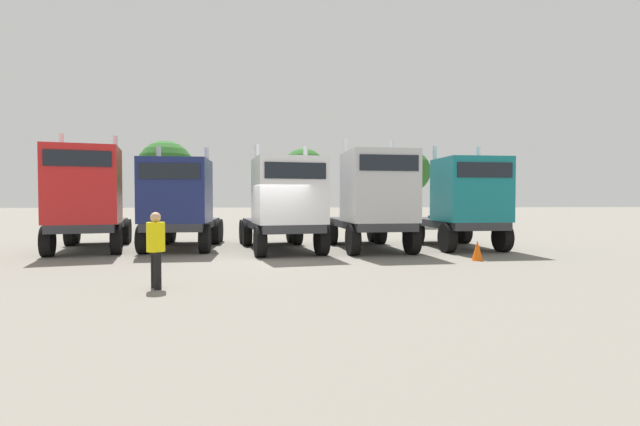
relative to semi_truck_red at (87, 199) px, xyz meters
The scene contains 11 objects.
ground 7.77m from the semi_truck_red, 19.82° to the right, with size 200.00×200.00×0.00m, color slate.
semi_truck_red is the anchor object (origin of this frame).
semi_truck_navy 3.38m from the semi_truck_red, ahead, with size 2.74×5.90×4.12m.
semi_truck_white 7.48m from the semi_truck_red, ahead, with size 3.71×6.77×4.09m.
semi_truck_silver 10.88m from the semi_truck_red, ahead, with size 3.09×6.57×4.38m.
semi_truck_teal 14.58m from the semi_truck_red, ahead, with size 2.86×5.86×4.19m.
visitor_in_hivis 8.87m from the semi_truck_red, 58.60° to the right, with size 0.54×0.54×1.71m.
traffic_cone_near 14.26m from the semi_truck_red, 14.19° to the right, with size 0.36×0.36×0.66m, color #F2590C.
oak_far_left 16.72m from the semi_truck_red, 94.35° to the left, with size 4.12×4.12×6.29m.
oak_far_centre 19.18m from the semi_truck_red, 62.25° to the left, with size 3.42×3.42×5.87m.
oak_far_right 22.69m from the semi_truck_red, 42.66° to the left, with size 3.08×3.08×5.61m.
Camera 1 is at (0.41, -15.46, 1.99)m, focal length 25.83 mm.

